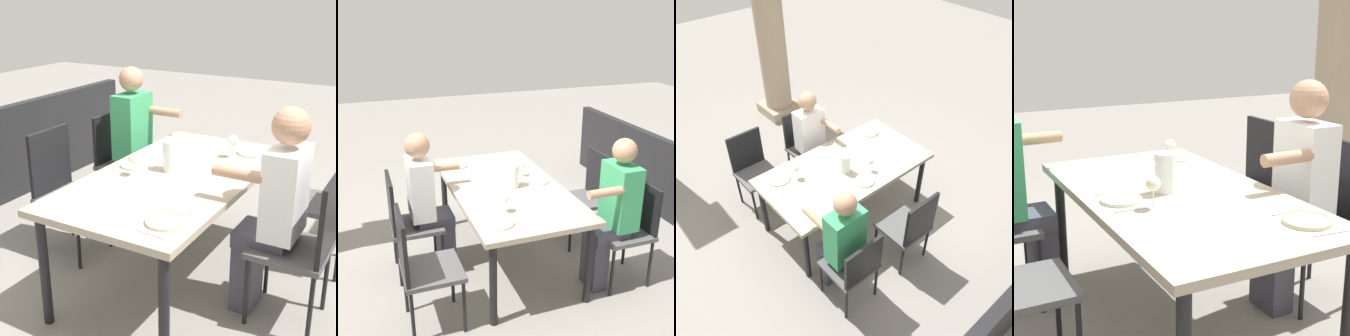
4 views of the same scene
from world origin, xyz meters
TOP-DOWN VIEW (x-y plane):
  - ground_plane at (0.00, 0.00)m, footprint 16.00×16.00m
  - dining_table at (0.00, 0.00)m, footprint 1.86×0.98m
  - chair_west_north at (-0.66, 0.91)m, footprint 0.44×0.44m
  - chair_west_south at (-0.66, -0.91)m, footprint 0.44×0.44m
  - chair_mid_north at (0.08, 0.91)m, footprint 0.44×0.44m
  - chair_mid_south at (0.08, -0.91)m, footprint 0.44×0.44m
  - diner_woman_green at (0.08, 0.71)m, footprint 0.35×0.50m
  - diner_man_white at (-0.67, -0.72)m, footprint 0.35×0.49m
  - plate_0 at (-0.67, 0.30)m, footprint 0.24×0.24m
  - wine_glass_0 at (-0.51, 0.20)m, footprint 0.08×0.08m
  - fork_0 at (-0.82, 0.30)m, footprint 0.02×0.17m
  - spoon_0 at (-0.52, 0.30)m, footprint 0.04×0.17m
  - plate_1 at (-0.00, -0.32)m, footprint 0.21×0.21m
  - wine_glass_1 at (0.17, -0.22)m, footprint 0.07×0.07m
  - fork_1 at (-0.15, -0.32)m, footprint 0.03×0.17m
  - spoon_1 at (0.15, -0.32)m, footprint 0.03×0.17m
  - plate_2 at (0.66, 0.31)m, footprint 0.23×0.23m
  - fork_2 at (0.51, 0.31)m, footprint 0.03×0.17m
  - spoon_2 at (0.81, 0.31)m, footprint 0.03×0.17m
  - water_pitcher at (-0.04, -0.05)m, footprint 0.11×0.11m

SIDE VIEW (x-z plane):
  - ground_plane at x=0.00m, z-range 0.00..0.00m
  - chair_mid_south at x=0.08m, z-range 0.06..1.01m
  - chair_west_south at x=-0.66m, z-range 0.08..0.99m
  - chair_mid_north at x=0.08m, z-range 0.07..1.03m
  - chair_west_north at x=-0.66m, z-range 0.07..1.03m
  - dining_table at x=0.00m, z-range 0.32..1.08m
  - diner_man_white at x=-0.67m, z-range 0.05..1.38m
  - diner_woman_green at x=0.08m, z-range 0.05..1.38m
  - fork_0 at x=-0.82m, z-range 0.77..0.77m
  - spoon_0 at x=-0.52m, z-range 0.77..0.77m
  - fork_1 at x=-0.15m, z-range 0.77..0.77m
  - spoon_1 at x=0.15m, z-range 0.77..0.77m
  - fork_2 at x=0.51m, z-range 0.77..0.77m
  - spoon_2 at x=0.81m, z-range 0.77..0.77m
  - plate_0 at x=-0.67m, z-range 0.77..0.78m
  - plate_2 at x=0.66m, z-range 0.77..0.78m
  - plate_1 at x=0.00m, z-range 0.77..0.78m
  - water_pitcher at x=-0.04m, z-range 0.76..0.96m
  - wine_glass_1 at x=0.17m, z-range 0.80..0.96m
  - wine_glass_0 at x=-0.51m, z-range 0.81..0.97m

